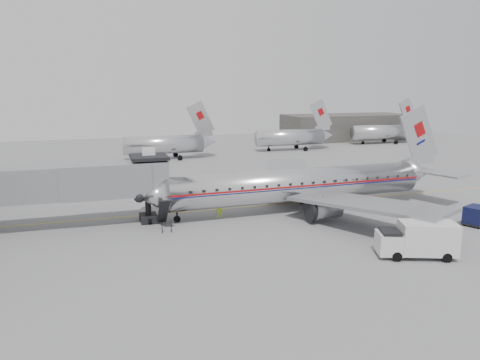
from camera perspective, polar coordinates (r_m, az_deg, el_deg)
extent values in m
plane|color=slate|center=(44.49, 1.53, -5.30)|extent=(160.00, 160.00, 0.00)
cube|color=#3B3835|center=(116.75, 12.82, 6.32)|extent=(30.00, 12.00, 6.00)
cube|color=gold|center=(50.90, 2.49, -3.15)|extent=(60.00, 0.15, 0.01)
cube|color=slate|center=(44.63, -15.99, 0.00)|extent=(8.00, 3.00, 3.10)
cube|color=slate|center=(45.30, -10.95, 0.40)|extent=(3.20, 3.60, 3.20)
cube|color=black|center=(44.98, -11.04, 2.77)|extent=(3.40, 3.80, 0.30)
cube|color=white|center=(44.91, -11.07, 3.40)|extent=(1.20, 0.15, 0.80)
cylinder|color=black|center=(45.52, -11.13, -3.30)|extent=(0.56, 0.56, 2.80)
cube|color=black|center=(45.79, -11.08, -4.57)|extent=(1.60, 2.20, 0.70)
cylinder|color=black|center=(44.85, -10.92, -4.98)|extent=(0.30, 0.60, 0.60)
cylinder|color=black|center=(46.76, -11.22, -4.31)|extent=(0.30, 0.60, 0.60)
cube|color=black|center=(43.42, -9.33, -3.82)|extent=(0.90, 3.20, 2.90)
cylinder|color=silver|center=(83.71, -9.33, 4.27)|extent=(14.00, 3.20, 3.20)
cube|color=silver|center=(84.55, -4.83, 7.45)|extent=(5.17, 0.26, 6.52)
cylinder|color=black|center=(83.46, -12.34, 2.68)|extent=(0.24, 0.24, 1.00)
cylinder|color=silver|center=(94.80, 6.09, 5.18)|extent=(14.00, 3.20, 3.20)
cube|color=silver|center=(97.37, 9.84, 7.84)|extent=(5.17, 0.26, 6.52)
cylinder|color=black|center=(93.34, 3.53, 3.83)|extent=(0.24, 0.24, 1.00)
cylinder|color=silver|center=(109.99, 16.81, 5.62)|extent=(14.00, 3.20, 3.20)
cube|color=silver|center=(113.66, 19.79, 7.83)|extent=(5.17, 0.26, 6.52)
cylinder|color=black|center=(107.74, 14.76, 4.49)|extent=(0.24, 0.24, 1.00)
cylinder|color=silver|center=(48.71, 7.06, -0.60)|extent=(27.42, 4.34, 3.37)
cone|color=silver|center=(44.14, -10.65, -1.97)|extent=(2.85, 3.46, 3.37)
cone|color=silver|center=(57.11, 20.91, 0.88)|extent=(3.75, 3.33, 3.20)
cube|color=#950A0D|center=(48.66, 7.06, -0.33)|extent=(27.42, 4.39, 0.16)
cube|color=#090E57|center=(48.70, 7.06, -0.58)|extent=(27.42, 4.39, 0.09)
cube|color=silver|center=(56.37, 21.00, 5.05)|extent=(5.59, 0.47, 7.00)
cube|color=gray|center=(57.15, 5.80, 0.94)|extent=(10.09, 15.38, 1.08)
cube|color=gray|center=(43.30, 15.19, -2.80)|extent=(10.89, 15.29, 1.08)
cylinder|color=gray|center=(53.36, 5.17, -1.05)|extent=(3.16, 2.02, 1.91)
cylinder|color=gray|center=(45.20, 10.23, -3.48)|extent=(3.16, 2.02, 1.91)
cylinder|color=black|center=(45.07, -7.69, -4.40)|extent=(0.18, 0.18, 1.18)
cylinder|color=black|center=(52.03, 7.62, -2.20)|extent=(0.24, 0.24, 1.27)
cylinder|color=black|center=(52.09, 7.61, -2.44)|extent=(0.92, 0.35, 0.91)
cylinder|color=black|center=(48.02, 10.21, -3.44)|extent=(0.24, 0.24, 1.27)
cylinder|color=black|center=(48.07, 10.20, -3.70)|extent=(0.92, 0.35, 0.91)
cube|color=silver|center=(38.27, 21.92, -6.56)|extent=(4.61, 3.56, 2.38)
cube|color=silver|center=(37.59, 17.75, -7.32)|extent=(2.46, 2.65, 1.58)
cube|color=black|center=(37.38, 17.81, -6.33)|extent=(1.95, 2.28, 0.68)
cylinder|color=black|center=(36.98, 18.59, -8.85)|extent=(0.78, 0.52, 0.72)
cylinder|color=black|center=(38.83, 17.80, -7.83)|extent=(0.78, 0.52, 0.72)
cylinder|color=black|center=(38.11, 23.90, -8.65)|extent=(0.78, 0.52, 0.72)
cylinder|color=black|center=(39.91, 22.87, -7.67)|extent=(0.78, 0.52, 0.72)
cube|color=#0C1033|center=(48.84, 26.84, -3.77)|extent=(2.66, 2.36, 1.54)
cube|color=black|center=(49.04, 26.76, -4.70)|extent=(2.80, 2.51, 0.13)
cylinder|color=black|center=(48.03, 27.05, -5.12)|extent=(0.35, 0.25, 0.33)
cylinder|color=black|center=(48.52, 25.62, -4.83)|extent=(0.35, 0.25, 0.33)
cylinder|color=black|center=(50.08, 26.46, -4.42)|extent=(0.35, 0.25, 0.33)
imported|color=#B9F61C|center=(46.30, -2.54, -3.44)|extent=(0.77, 0.59, 1.86)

